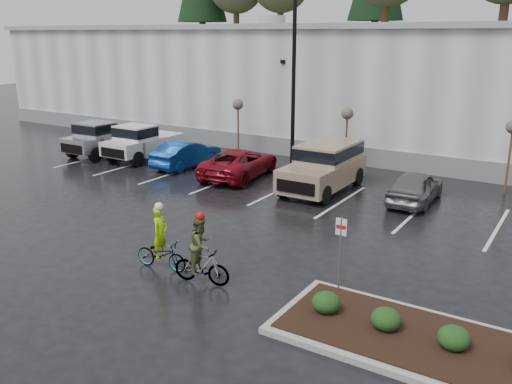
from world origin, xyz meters
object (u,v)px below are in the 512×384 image
Objects in this scene: sapling_mid at (347,117)px; car_red at (240,163)px; pickup_silver at (108,137)px; fire_lane_sign at (340,247)px; pickup_white at (147,141)px; lamppost at (294,55)px; suv_tan at (323,168)px; cyclist_olive at (201,257)px; sapling_west at (238,108)px; car_blue at (186,154)px; cyclist_hivis at (161,248)px; car_grey at (415,187)px.

car_red is (-3.80, -3.89, -2.03)m from sapling_mid.
fire_lane_sign is at bearing -26.63° from pickup_silver.
pickup_white is 1.04× the size of car_red.
lamppost is 11.87m from pickup_silver.
lamppost is 6.30m from suv_tan.
pickup_silver is at bearing 44.19° from cyclist_olive.
fire_lane_sign is (11.80, -12.80, -1.32)m from sapling_west.
pickup_white is 1.25× the size of car_blue.
sapling_west is 1.00× the size of sapling_mid.
pickup_white is at bearing -6.46° from car_blue.
pickup_silver is at bearing 1.60° from car_blue.
lamppost is 14.62m from cyclist_olive.
cyclist_hivis is at bearing -64.44° from sapling_west.
cyclist_olive reaches higher than car_blue.
lamppost is 2.35× the size of car_grey.
suv_tan is (13.67, -0.32, 0.05)m from pickup_silver.
car_red is (9.28, -0.31, -0.28)m from pickup_silver.
sapling_mid is 0.64× the size of car_red.
pickup_silver is 1.00× the size of pickup_white.
car_blue is at bearing -8.36° from pickup_white.
pickup_silver is at bearing 46.46° from cyclist_hivis.
car_grey is at bearing -25.29° from cyclist_olive.
pickup_white reaches higher than car_red.
pickup_white is at bearing 9.23° from pickup_silver.
sapling_mid reaches higher than cyclist_hivis.
lamppost is 1.77× the size of pickup_silver.
cyclist_hivis is (-4.39, -10.46, -0.02)m from car_grey.
car_grey is (8.37, 0.40, -0.03)m from car_red.
pickup_white is (-3.94, -3.15, -1.75)m from sapling_west.
car_grey is (4.56, -3.49, -2.06)m from sapling_mid.
pickup_silver is 2.68m from pickup_white.
pickup_white is at bearing 38.99° from cyclist_hivis.
cyclist_hivis reaches higher than pickup_silver.
car_red is at bearing -6.36° from pickup_white.
car_red is 0.98× the size of suv_tan.
pickup_silver and pickup_white have the same top height.
pickup_silver is at bearing -8.81° from car_red.
pickup_silver is 18.19m from cyclist_olive.
sapling_west is at bearing -62.17° from car_red.
suv_tan is (0.59, -3.90, -1.70)m from sapling_mid.
lamppost is 2.88× the size of sapling_west.
sapling_mid reaches higher than car_blue.
cyclist_hivis is (6.67, -13.95, -2.08)m from sapling_west.
cyclist_olive is (-3.53, -1.29, -0.63)m from fire_lane_sign.
lamppost is at bearing 123.46° from fire_lane_sign.
fire_lane_sign reaches higher than pickup_white.
cyclist_olive is at bearing 111.75° from car_red.
cyclist_hivis is (3.97, -10.06, -0.05)m from car_red.
suv_tan is at bearing 172.99° from car_red.
cyclist_olive is (4.27, -13.09, -4.91)m from lamppost.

